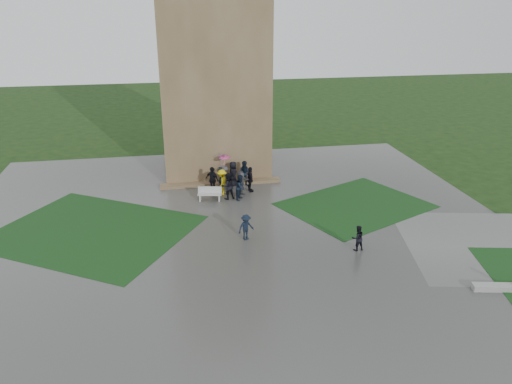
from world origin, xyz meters
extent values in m
plane|color=black|center=(0.00, 0.00, 0.00)|extent=(120.00, 120.00, 0.00)
cube|color=#383836|center=(0.00, 2.00, 0.01)|extent=(34.00, 34.00, 0.02)
cube|color=black|center=(-8.50, 4.00, 0.03)|extent=(14.10, 13.46, 0.01)
cube|color=black|center=(8.50, 5.00, 0.03)|extent=(11.12, 10.15, 0.01)
cube|color=brown|center=(0.00, 15.00, 9.00)|extent=(8.00, 8.00, 18.00)
cube|color=brown|center=(0.00, 10.60, 0.13)|extent=(9.00, 0.80, 0.22)
cube|color=#AEAEA9|center=(-1.10, 7.56, 0.50)|extent=(1.71, 0.79, 0.07)
cube|color=#AEAEA9|center=(-1.75, 7.68, 0.25)|extent=(0.17, 0.45, 0.46)
cube|color=#AEAEA9|center=(-0.45, 7.44, 0.25)|extent=(0.17, 0.45, 0.46)
cube|color=#AEAEA9|center=(-1.06, 7.80, 0.76)|extent=(1.63, 0.36, 0.44)
imported|color=black|center=(1.94, 8.80, 0.95)|extent=(0.75, 1.16, 1.86)
imported|color=black|center=(1.76, 9.99, 0.98)|extent=(0.99, 0.64, 1.93)
imported|color=black|center=(0.89, 10.26, 0.94)|extent=(0.67, 0.94, 1.85)
imported|color=#404045|center=(0.28, 10.20, 0.81)|extent=(1.10, 1.08, 1.57)
imported|color=black|center=(-0.02, 9.84, 0.84)|extent=(0.56, 0.69, 1.64)
imported|color=black|center=(-0.76, 9.13, 0.98)|extent=(1.25, 1.25, 1.93)
imported|color=yellow|center=(-0.11, 8.62, 0.94)|extent=(0.94, 1.32, 1.84)
imported|color=black|center=(0.18, 7.69, 0.97)|extent=(1.03, 0.74, 1.90)
imported|color=black|center=(1.04, 7.46, 0.91)|extent=(0.87, 1.00, 1.78)
imported|color=#404045|center=(1.16, 8.15, 0.95)|extent=(1.51, 1.75, 1.85)
imported|color=pink|center=(0.28, 10.20, 2.09)|extent=(0.86, 0.86, 0.75)
imported|color=#47328A|center=(-0.02, 9.84, 2.21)|extent=(1.06, 1.06, 0.98)
imported|color=black|center=(0.43, 1.30, 0.80)|extent=(1.13, 0.87, 1.56)
imported|color=black|center=(6.29, -1.06, 0.75)|extent=(0.75, 0.49, 1.47)
camera|label=1|loc=(-3.61, -24.34, 13.17)|focal=35.00mm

